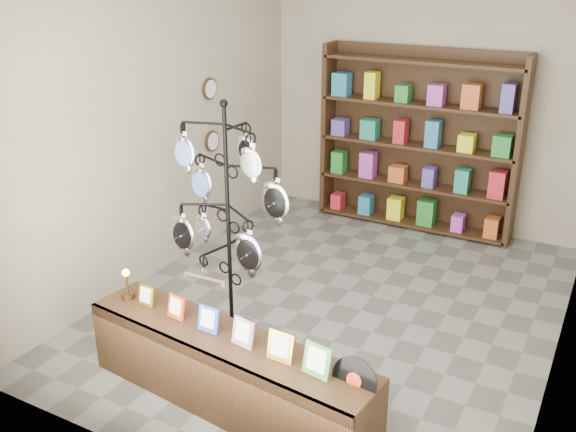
# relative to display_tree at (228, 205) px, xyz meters

# --- Properties ---
(ground) EXTENTS (5.00, 5.00, 0.00)m
(ground) POSITION_rel_display_tree_xyz_m (0.63, 0.90, -1.23)
(ground) COLOR slate
(ground) RESTS_ON ground
(room_envelope) EXTENTS (5.00, 5.00, 5.00)m
(room_envelope) POSITION_rel_display_tree_xyz_m (0.63, 0.90, 0.62)
(room_envelope) COLOR #AEA38C
(room_envelope) RESTS_ON ground
(display_tree) EXTENTS (1.09, 0.93, 2.12)m
(display_tree) POSITION_rel_display_tree_xyz_m (0.00, 0.00, 0.00)
(display_tree) COLOR black
(display_tree) RESTS_ON ground
(front_shelf) EXTENTS (2.43, 0.76, 0.85)m
(front_shelf) POSITION_rel_display_tree_xyz_m (0.54, -0.88, -0.93)
(front_shelf) COLOR black
(front_shelf) RESTS_ON ground
(back_shelving) EXTENTS (2.42, 0.36, 2.20)m
(back_shelving) POSITION_rel_display_tree_xyz_m (0.63, 3.20, -0.20)
(back_shelving) COLOR black
(back_shelving) RESTS_ON ground
(wall_clocks) EXTENTS (0.03, 0.24, 0.84)m
(wall_clocks) POSITION_rel_display_tree_xyz_m (-1.34, 1.70, 0.27)
(wall_clocks) COLOR black
(wall_clocks) RESTS_ON ground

